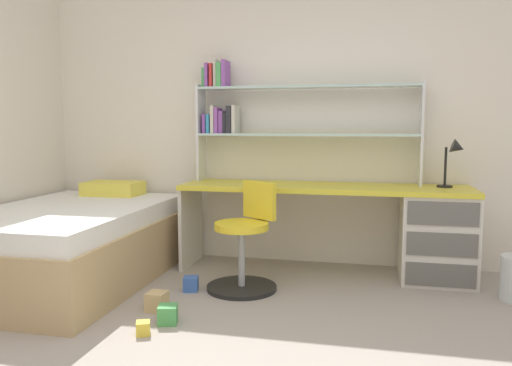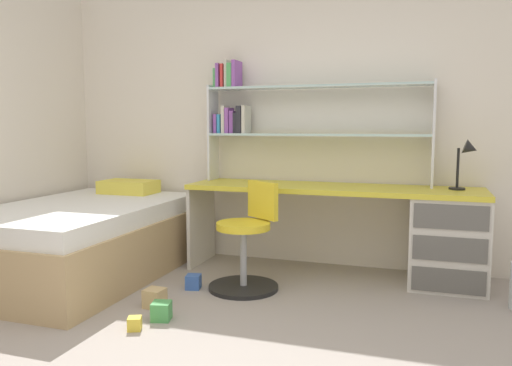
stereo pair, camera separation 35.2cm
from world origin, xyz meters
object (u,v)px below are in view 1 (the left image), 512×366
(toy_block_natural_0, at_px, (157,301))
(desk_lamp, at_px, (455,155))
(bookshelf_hutch, at_px, (273,112))
(toy_block_green_1, at_px, (168,314))
(swivel_chair, at_px, (245,247))
(toy_block_blue_3, at_px, (191,284))
(desk, at_px, (404,226))
(bed_platform, at_px, (70,244))
(toy_block_yellow_2, at_px, (143,328))

(toy_block_natural_0, bearing_deg, desk_lamp, 30.33)
(bookshelf_hutch, xyz_separation_m, toy_block_green_1, (-0.37, -1.49, -1.28))
(bookshelf_hutch, relative_size, desk_lamp, 4.94)
(swivel_chair, xyz_separation_m, toy_block_blue_3, (-0.38, -0.14, -0.26))
(desk_lamp, bearing_deg, desk, -173.98)
(desk, xyz_separation_m, swivel_chair, (-1.17, -0.56, -0.10))
(bed_platform, xyz_separation_m, toy_block_yellow_2, (1.01, -0.84, -0.25))
(bed_platform, relative_size, toy_block_natural_0, 15.62)
(toy_block_green_1, xyz_separation_m, toy_block_yellow_2, (-0.07, -0.19, -0.02))
(swivel_chair, bearing_deg, desk_lamp, 21.22)
(toy_block_natural_0, xyz_separation_m, toy_block_blue_3, (0.08, 0.43, -0.01))
(desk, relative_size, toy_block_yellow_2, 29.83)
(desk, height_order, swivel_chair, swivel_chair)
(toy_block_green_1, xyz_separation_m, toy_block_blue_3, (-0.08, 0.62, -0.00))
(toy_block_green_1, distance_m, toy_block_blue_3, 0.62)
(toy_block_natural_0, relative_size, toy_block_green_1, 1.09)
(toy_block_yellow_2, bearing_deg, desk_lamp, 38.96)
(desk, bearing_deg, toy_block_natural_0, -145.26)
(desk_lamp, relative_size, swivel_chair, 0.48)
(bookshelf_hutch, xyz_separation_m, bed_platform, (-1.45, -0.84, -1.04))
(desk_lamp, relative_size, toy_block_blue_3, 3.66)
(bookshelf_hutch, bearing_deg, toy_block_yellow_2, -104.77)
(swivel_chair, height_order, toy_block_green_1, swivel_chair)
(bookshelf_hutch, distance_m, toy_block_green_1, 2.00)
(desk, relative_size, swivel_chair, 2.94)
(swivel_chair, xyz_separation_m, toy_block_green_1, (-0.30, -0.76, -0.26))
(desk, bearing_deg, desk_lamp, 6.02)
(desk, height_order, toy_block_yellow_2, desk)
(bookshelf_hutch, bearing_deg, toy_block_natural_0, -111.94)
(desk, xyz_separation_m, toy_block_natural_0, (-1.62, -1.12, -0.35))
(bookshelf_hutch, distance_m, desk_lamp, 1.51)
(desk, distance_m, toy_block_green_1, 2.00)
(swivel_chair, relative_size, toy_block_natural_0, 6.41)
(bookshelf_hutch, xyz_separation_m, toy_block_natural_0, (-0.52, -1.30, -1.27))
(desk, relative_size, toy_block_natural_0, 18.86)
(swivel_chair, xyz_separation_m, toy_block_natural_0, (-0.46, -0.57, -0.25))
(bed_platform, height_order, toy_block_natural_0, bed_platform)
(desk, relative_size, toy_block_blue_3, 22.31)
(bed_platform, distance_m, toy_block_yellow_2, 1.34)
(toy_block_yellow_2, bearing_deg, toy_block_green_1, 68.53)
(bed_platform, height_order, toy_block_yellow_2, bed_platform)
(desk_lamp, relative_size, toy_block_natural_0, 3.09)
(desk, height_order, toy_block_blue_3, desk)
(bed_platform, xyz_separation_m, toy_block_natural_0, (0.93, -0.46, -0.23))
(desk, bearing_deg, toy_block_blue_3, -155.79)
(bookshelf_hutch, bearing_deg, swivel_chair, -95.37)
(toy_block_yellow_2, bearing_deg, swivel_chair, 68.44)
(desk_lamp, relative_size, toy_block_yellow_2, 4.89)
(desk_lamp, xyz_separation_m, toy_block_yellow_2, (-1.91, -1.54, -0.94))
(desk, xyz_separation_m, toy_block_green_1, (-1.47, -1.31, -0.36))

